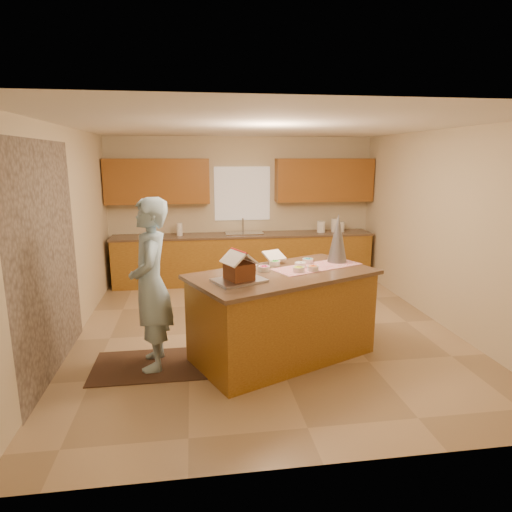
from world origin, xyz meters
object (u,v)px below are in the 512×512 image
Objects in this scene: island_base at (283,317)px; tinsel_tree at (338,238)px; boy at (151,284)px; gingerbread_house at (239,268)px.

tinsel_tree is at bearing 3.67° from island_base.
boy is 1.00m from gingerbread_house.
tinsel_tree is at bearing 28.51° from gingerbread_house.
boy is (-1.48, -0.04, 0.47)m from island_base.
boy reaches higher than gingerbread_house.
island_base is 1.55m from boy.
gingerbread_house is at bearing -174.81° from island_base.
island_base is 1.22m from tinsel_tree.
gingerbread_house is (-1.31, -0.71, -0.16)m from tinsel_tree.
island_base is at bearing -152.12° from tinsel_tree.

